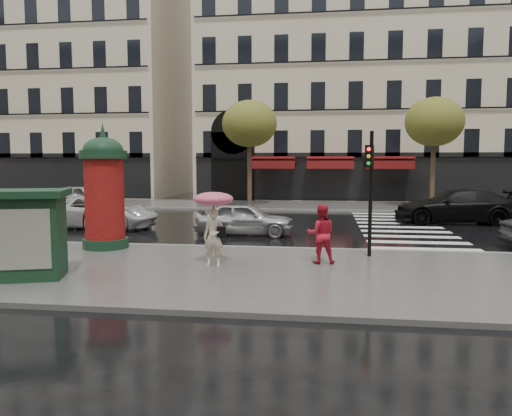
# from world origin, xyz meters

# --- Properties ---
(ground) EXTENTS (160.00, 160.00, 0.00)m
(ground) POSITION_xyz_m (0.00, 0.00, 0.00)
(ground) COLOR black
(ground) RESTS_ON ground
(near_sidewalk) EXTENTS (90.00, 7.00, 0.12)m
(near_sidewalk) POSITION_xyz_m (0.00, -0.50, 0.06)
(near_sidewalk) COLOR #474744
(near_sidewalk) RESTS_ON ground
(far_sidewalk) EXTENTS (90.00, 6.00, 0.12)m
(far_sidewalk) POSITION_xyz_m (0.00, 19.00, 0.06)
(far_sidewalk) COLOR #474744
(far_sidewalk) RESTS_ON ground
(near_kerb) EXTENTS (90.00, 0.25, 0.14)m
(near_kerb) POSITION_xyz_m (0.00, 3.00, 0.07)
(near_kerb) COLOR slate
(near_kerb) RESTS_ON ground
(far_kerb) EXTENTS (90.00, 0.25, 0.14)m
(far_kerb) POSITION_xyz_m (0.00, 16.00, 0.07)
(far_kerb) COLOR slate
(far_kerb) RESTS_ON ground
(zebra_crossing) EXTENTS (3.60, 11.75, 0.01)m
(zebra_crossing) POSITION_xyz_m (6.00, 9.60, 0.01)
(zebra_crossing) COLOR silver
(zebra_crossing) RESTS_ON ground
(bldg_far_corner) EXTENTS (26.00, 14.00, 22.90)m
(bldg_far_corner) POSITION_xyz_m (6.00, 30.00, 11.31)
(bldg_far_corner) COLOR #B7A88C
(bldg_far_corner) RESTS_ON ground
(bldg_far_left) EXTENTS (24.00, 14.00, 22.90)m
(bldg_far_left) POSITION_xyz_m (-22.00, 30.00, 11.31)
(bldg_far_left) COLOR #B7A88C
(bldg_far_left) RESTS_ON ground
(tree_far_left) EXTENTS (3.40, 3.40, 6.64)m
(tree_far_left) POSITION_xyz_m (-2.00, 18.00, 5.17)
(tree_far_left) COLOR #38281C
(tree_far_left) RESTS_ON ground
(tree_far_right) EXTENTS (3.40, 3.40, 6.64)m
(tree_far_right) POSITION_xyz_m (9.00, 18.00, 5.17)
(tree_far_right) COLOR #38281C
(tree_far_right) RESTS_ON ground
(woman_umbrella) EXTENTS (1.06, 1.06, 2.03)m
(woman_umbrella) POSITION_xyz_m (-0.21, -0.00, 1.46)
(woman_umbrella) COLOR beige
(woman_umbrella) RESTS_ON near_sidewalk
(woman_red) EXTENTS (0.84, 0.68, 1.61)m
(woman_red) POSITION_xyz_m (2.60, 0.70, 0.92)
(woman_red) COLOR #B7162A
(woman_red) RESTS_ON near_sidewalk
(man_burgundy) EXTENTS (0.85, 0.59, 1.66)m
(man_burgundy) POSITION_xyz_m (-4.81, 2.40, 0.95)
(man_burgundy) COLOR #460E0E
(man_burgundy) RESTS_ON near_sidewalk
(morris_column) EXTENTS (1.48, 1.48, 3.98)m
(morris_column) POSITION_xyz_m (-4.27, 2.21, 2.02)
(morris_column) COLOR #13311E
(morris_column) RESTS_ON near_sidewalk
(traffic_light) EXTENTS (0.27, 0.36, 3.63)m
(traffic_light) POSITION_xyz_m (3.98, 1.85, 2.32)
(traffic_light) COLOR black
(traffic_light) RESTS_ON near_sidewalk
(newsstand) EXTENTS (2.12, 1.94, 2.10)m
(newsstand) POSITION_xyz_m (-4.24, -1.94, 1.20)
(newsstand) COLOR #13311E
(newsstand) RESTS_ON near_sidewalk
(car_silver) EXTENTS (3.89, 1.64, 1.32)m
(car_silver) POSITION_xyz_m (-0.40, 6.27, 0.66)
(car_silver) COLOR #B4B5B9
(car_silver) RESTS_ON ground
(car_white) EXTENTS (5.22, 2.69, 1.41)m
(car_white) POSITION_xyz_m (-6.91, 7.38, 0.70)
(car_white) COLOR beige
(car_white) RESTS_ON ground
(car_black) EXTENTS (5.57, 2.36, 1.60)m
(car_black) POSITION_xyz_m (8.74, 11.41, 0.80)
(car_black) COLOR black
(car_black) RESTS_ON ground
(car_far_silver) EXTENTS (4.59, 2.22, 1.51)m
(car_far_silver) POSITION_xyz_m (-12.22, 15.00, 0.76)
(car_far_silver) COLOR #AFAFB4
(car_far_silver) RESTS_ON ground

